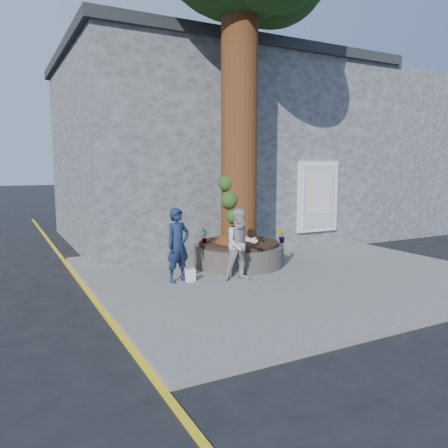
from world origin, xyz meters
name	(u,v)px	position (x,y,z in m)	size (l,w,h in m)	color
ground	(253,293)	(0.00, 0.00, 0.00)	(120.00, 120.00, 0.00)	black
pavement	(284,272)	(1.50, 1.00, 0.06)	(9.00, 8.00, 0.12)	slate
yellow_line	(94,301)	(-3.05, 1.00, 0.00)	(0.10, 30.00, 0.01)	yellow
stone_shop	(209,152)	(2.50, 7.20, 3.16)	(10.30, 8.30, 6.30)	#525557
neighbour_shop	(367,158)	(10.50, 7.20, 3.00)	(6.00, 8.00, 6.00)	#525557
planter	(239,254)	(0.80, 2.00, 0.41)	(2.30, 2.30, 0.60)	black
man	(178,245)	(-1.19, 1.19, 0.93)	(0.59, 0.39, 1.62)	#16233F
woman	(241,244)	(0.10, 0.67, 0.92)	(0.78, 0.61, 1.61)	#B2AEAA
shopping_bag	(191,275)	(-0.95, 1.06, 0.26)	(0.20, 0.12, 0.28)	white
plant_a	(204,235)	(-0.05, 2.27, 0.92)	(0.21, 0.14, 0.39)	gray
plant_b	(281,236)	(1.65, 1.34, 0.90)	(0.19, 0.19, 0.35)	gray
plant_c	(250,229)	(1.65, 2.85, 0.89)	(0.19, 0.19, 0.34)	gray
plant_d	(235,235)	(0.74, 2.06, 0.88)	(0.29, 0.25, 0.32)	gray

